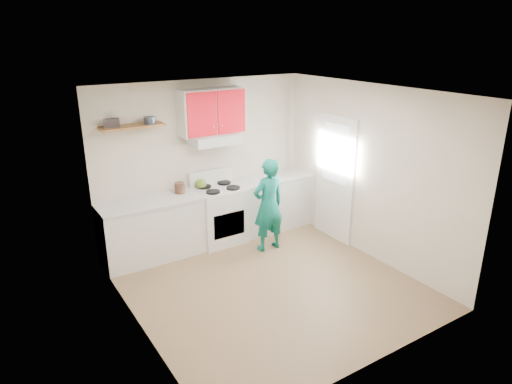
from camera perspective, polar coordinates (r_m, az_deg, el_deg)
floor at (r=6.40m, az=1.56°, el=-11.41°), size 3.80×3.80×0.00m
ceiling at (r=5.53m, az=1.81°, el=12.37°), size 3.60×3.80×0.04m
back_wall at (r=7.41m, az=-6.64°, el=3.82°), size 3.60×0.04×2.60m
front_wall at (r=4.52m, az=15.45°, el=-7.29°), size 3.60×0.04×2.60m
left_wall at (r=5.11m, az=-15.30°, el=-4.09°), size 0.04×3.80×2.60m
right_wall at (r=6.96m, az=14.03°, el=2.34°), size 0.04×3.80×2.60m
door at (r=7.50m, az=9.89°, el=1.66°), size 0.05×0.85×2.05m
door_glass at (r=7.36m, az=9.93°, el=4.77°), size 0.01×0.55×0.95m
counter_left at (r=7.06m, az=-12.88°, el=-4.70°), size 1.52×0.60×0.90m
counter_right at (r=7.97m, az=1.92°, el=-1.34°), size 1.32×0.60×0.90m
stove at (r=7.45m, az=-4.59°, el=-2.86°), size 0.76×0.65×0.92m
range_hood at (r=7.16m, az=-5.25°, el=6.59°), size 0.76×0.44×0.15m
upper_cabinets at (r=7.13m, az=-5.57°, el=10.00°), size 1.02×0.33×0.70m
shelf at (r=6.69m, az=-15.23°, el=7.93°), size 0.90×0.30×0.04m
books at (r=6.64m, az=-17.66°, el=8.25°), size 0.24×0.20×0.11m
tin at (r=6.72m, az=-13.19°, el=8.74°), size 0.17×0.17×0.10m
kettle at (r=7.28m, az=-6.91°, el=1.05°), size 0.21×0.21×0.15m
crock at (r=7.11m, az=-9.52°, el=0.44°), size 0.16×0.16×0.19m
cutting_board at (r=7.66m, az=1.51°, el=1.42°), size 0.35×0.30×0.02m
silicone_mat at (r=8.04m, az=3.85°, el=2.23°), size 0.35×0.31×0.01m
person at (r=7.05m, az=1.56°, el=-1.64°), size 0.55×0.36×1.49m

